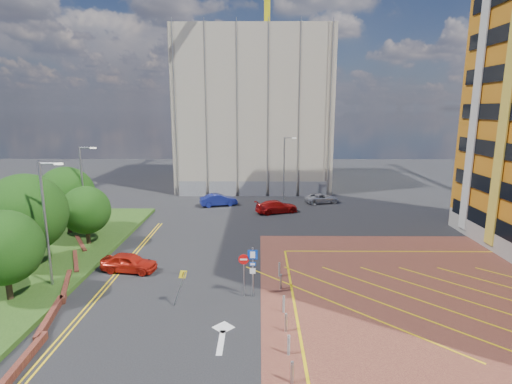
{
  "coord_description": "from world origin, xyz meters",
  "views": [
    {
      "loc": [
        0.91,
        -21.92,
        11.43
      ],
      "look_at": [
        0.67,
        4.6,
        5.88
      ],
      "focal_mm": 28.0,
      "sensor_mm": 36.0,
      "label": 1
    }
  ],
  "objects_px": {
    "sign_cluster": "(249,267)",
    "car_blue_back": "(218,200)",
    "lamp_back": "(285,166)",
    "car_red_back": "(277,207)",
    "lamp_left_near": "(46,219)",
    "tree_c": "(86,210)",
    "car_silver_back": "(322,198)",
    "tree_b": "(26,213)",
    "lamp_left_far": "(84,188)",
    "warning_sign": "(181,283)",
    "car_red_left": "(129,262)",
    "tree_a": "(4,248)",
    "tree_d": "(66,194)"
  },
  "relations": [
    {
      "from": "lamp_left_far",
      "to": "warning_sign",
      "type": "bearing_deg",
      "value": -48.76
    },
    {
      "from": "lamp_left_near",
      "to": "car_blue_back",
      "type": "bearing_deg",
      "value": 69.58
    },
    {
      "from": "sign_cluster",
      "to": "car_blue_back",
      "type": "height_order",
      "value": "sign_cluster"
    },
    {
      "from": "lamp_back",
      "to": "car_red_back",
      "type": "relative_size",
      "value": 1.67
    },
    {
      "from": "tree_a",
      "to": "warning_sign",
      "type": "bearing_deg",
      "value": -1.42
    },
    {
      "from": "car_red_back",
      "to": "lamp_left_near",
      "type": "bearing_deg",
      "value": 122.29
    },
    {
      "from": "tree_a",
      "to": "car_blue_back",
      "type": "relative_size",
      "value": 1.23
    },
    {
      "from": "car_blue_back",
      "to": "warning_sign",
      "type": "bearing_deg",
      "value": 163.04
    },
    {
      "from": "tree_c",
      "to": "car_blue_back",
      "type": "bearing_deg",
      "value": 56.96
    },
    {
      "from": "warning_sign",
      "to": "car_red_left",
      "type": "distance_m",
      "value": 6.98
    },
    {
      "from": "lamp_back",
      "to": "car_blue_back",
      "type": "bearing_deg",
      "value": -157.15
    },
    {
      "from": "tree_a",
      "to": "lamp_left_far",
      "type": "distance_m",
      "value": 12.06
    },
    {
      "from": "tree_c",
      "to": "car_silver_back",
      "type": "height_order",
      "value": "tree_c"
    },
    {
      "from": "lamp_back",
      "to": "sign_cluster",
      "type": "relative_size",
      "value": 2.5
    },
    {
      "from": "lamp_left_near",
      "to": "car_red_back",
      "type": "xyz_separation_m",
      "value": [
        15.26,
        19.39,
        -3.97
      ]
    },
    {
      "from": "lamp_left_far",
      "to": "car_silver_back",
      "type": "xyz_separation_m",
      "value": [
        23.04,
        14.17,
        -4.07
      ]
    },
    {
      "from": "tree_c",
      "to": "car_red_back",
      "type": "bearing_deg",
      "value": 34.89
    },
    {
      "from": "lamp_back",
      "to": "car_red_left",
      "type": "distance_m",
      "value": 26.58
    },
    {
      "from": "lamp_left_near",
      "to": "car_red_back",
      "type": "height_order",
      "value": "lamp_left_near"
    },
    {
      "from": "tree_c",
      "to": "car_silver_back",
      "type": "bearing_deg",
      "value": 36.16
    },
    {
      "from": "tree_d",
      "to": "car_blue_back",
      "type": "distance_m",
      "value": 17.33
    },
    {
      "from": "tree_a",
      "to": "car_silver_back",
      "type": "xyz_separation_m",
      "value": [
        22.62,
        26.17,
        -2.92
      ]
    },
    {
      "from": "lamp_left_near",
      "to": "car_silver_back",
      "type": "height_order",
      "value": "lamp_left_near"
    },
    {
      "from": "lamp_back",
      "to": "warning_sign",
      "type": "xyz_separation_m",
      "value": [
        -7.76,
        -28.26,
        -2.93
      ]
    },
    {
      "from": "tree_b",
      "to": "lamp_left_far",
      "type": "bearing_deg",
      "value": 81.23
    },
    {
      "from": "tree_b",
      "to": "sign_cluster",
      "type": "bearing_deg",
      "value": -14.26
    },
    {
      "from": "tree_c",
      "to": "sign_cluster",
      "type": "bearing_deg",
      "value": -33.16
    },
    {
      "from": "car_red_left",
      "to": "lamp_back",
      "type": "bearing_deg",
      "value": -19.56
    },
    {
      "from": "lamp_back",
      "to": "car_silver_back",
      "type": "bearing_deg",
      "value": -22.01
    },
    {
      "from": "tree_c",
      "to": "lamp_left_far",
      "type": "relative_size",
      "value": 0.61
    },
    {
      "from": "sign_cluster",
      "to": "car_silver_back",
      "type": "height_order",
      "value": "sign_cluster"
    },
    {
      "from": "warning_sign",
      "to": "car_silver_back",
      "type": "distance_m",
      "value": 29.15
    },
    {
      "from": "lamp_left_far",
      "to": "tree_d",
      "type": "bearing_deg",
      "value": 154.32
    },
    {
      "from": "tree_a",
      "to": "car_red_back",
      "type": "relative_size",
      "value": 1.13
    },
    {
      "from": "car_red_left",
      "to": "car_silver_back",
      "type": "height_order",
      "value": "car_red_left"
    },
    {
      "from": "tree_d",
      "to": "warning_sign",
      "type": "distance_m",
      "value": 18.6
    },
    {
      "from": "sign_cluster",
      "to": "lamp_left_near",
      "type": "bearing_deg",
      "value": 175.44
    },
    {
      "from": "tree_b",
      "to": "lamp_back",
      "type": "height_order",
      "value": "lamp_back"
    },
    {
      "from": "car_red_back",
      "to": "tree_a",
      "type": "bearing_deg",
      "value": 122.28
    },
    {
      "from": "lamp_left_near",
      "to": "car_red_back",
      "type": "relative_size",
      "value": 1.67
    },
    {
      "from": "lamp_back",
      "to": "car_red_back",
      "type": "bearing_deg",
      "value": -100.63
    },
    {
      "from": "tree_a",
      "to": "car_blue_back",
      "type": "height_order",
      "value": "tree_a"
    },
    {
      "from": "tree_b",
      "to": "car_red_back",
      "type": "relative_size",
      "value": 1.41
    },
    {
      "from": "car_blue_back",
      "to": "car_red_left",
      "type": "bearing_deg",
      "value": 149.74
    },
    {
      "from": "lamp_left_far",
      "to": "car_red_left",
      "type": "height_order",
      "value": "lamp_left_far"
    },
    {
      "from": "tree_b",
      "to": "tree_c",
      "type": "distance_m",
      "value": 5.49
    },
    {
      "from": "tree_d",
      "to": "car_red_left",
      "type": "bearing_deg",
      "value": -45.28
    },
    {
      "from": "warning_sign",
      "to": "car_blue_back",
      "type": "height_order",
      "value": "warning_sign"
    },
    {
      "from": "tree_d",
      "to": "sign_cluster",
      "type": "distance_m",
      "value": 20.74
    },
    {
      "from": "lamp_left_far",
      "to": "lamp_back",
      "type": "bearing_deg",
      "value": 40.86
    }
  ]
}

